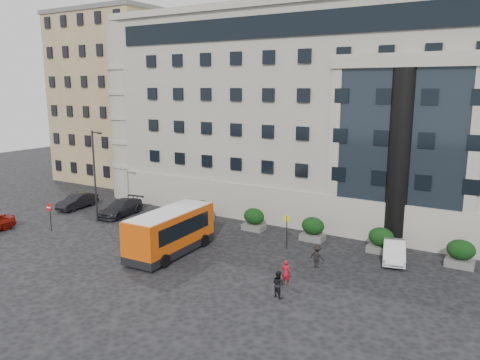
# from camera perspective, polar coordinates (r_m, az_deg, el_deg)

# --- Properties ---
(ground) EXTENTS (120.00, 120.00, 0.00)m
(ground) POSITION_cam_1_polar(r_m,az_deg,el_deg) (33.48, -6.76, -9.18)
(ground) COLOR black
(ground) RESTS_ON ground
(civic_building) EXTENTS (44.00, 24.00, 18.00)m
(civic_building) POSITION_cam_1_polar(r_m,az_deg,el_deg) (48.63, 15.12, 7.80)
(civic_building) COLOR gray
(civic_building) RESTS_ON ground
(entrance_column) EXTENTS (1.80, 1.80, 13.00)m
(entrance_column) POSITION_cam_1_polar(r_m,az_deg,el_deg) (36.13, 18.91, 2.47)
(entrance_column) COLOR black
(entrance_column) RESTS_ON ground
(apartment_near) EXTENTS (14.00, 14.00, 20.00)m
(apartment_near) POSITION_cam_1_polar(r_m,az_deg,el_deg) (62.28, -13.35, 9.52)
(apartment_near) COLOR #8E7552
(apartment_near) RESTS_ON ground
(apartment_far) EXTENTS (13.00, 13.00, 22.00)m
(apartment_far) POSITION_cam_1_polar(r_m,az_deg,el_deg) (77.96, -5.62, 10.82)
(apartment_far) COLOR olive
(apartment_far) RESTS_ON ground
(hedge_a) EXTENTS (1.80, 1.26, 1.84)m
(hedge_a) POSITION_cam_1_polar(r_m,az_deg,el_deg) (41.44, -4.59, -3.74)
(hedge_a) COLOR #565754
(hedge_a) RESTS_ON ground
(hedge_b) EXTENTS (1.80, 1.26, 1.84)m
(hedge_b) POSITION_cam_1_polar(r_m,az_deg,el_deg) (38.74, 1.71, -4.78)
(hedge_b) COLOR #565754
(hedge_b) RESTS_ON ground
(hedge_c) EXTENTS (1.80, 1.26, 1.84)m
(hedge_c) POSITION_cam_1_polar(r_m,az_deg,el_deg) (36.60, 8.86, -5.90)
(hedge_c) COLOR #565754
(hedge_c) RESTS_ON ground
(hedge_d) EXTENTS (1.80, 1.26, 1.84)m
(hedge_d) POSITION_cam_1_polar(r_m,az_deg,el_deg) (35.10, 16.80, -7.02)
(hedge_d) COLOR #565754
(hedge_d) RESTS_ON ground
(hedge_e) EXTENTS (1.80, 1.26, 1.84)m
(hedge_e) POSITION_cam_1_polar(r_m,az_deg,el_deg) (34.33, 25.31, -8.07)
(hedge_e) COLOR #565754
(hedge_e) RESTS_ON ground
(street_lamp) EXTENTS (1.16, 0.18, 8.00)m
(street_lamp) POSITION_cam_1_polar(r_m,az_deg,el_deg) (42.42, -17.26, 0.90)
(street_lamp) COLOR #262628
(street_lamp) RESTS_ON ground
(bus_stop_sign) EXTENTS (0.50, 0.08, 2.52)m
(bus_stop_sign) POSITION_cam_1_polar(r_m,az_deg,el_deg) (34.25, 5.72, -5.63)
(bus_stop_sign) COLOR #262628
(bus_stop_sign) RESTS_ON ground
(no_entry_sign) EXTENTS (0.64, 0.16, 2.32)m
(no_entry_sign) POSITION_cam_1_polar(r_m,az_deg,el_deg) (41.31, -22.19, -3.58)
(no_entry_sign) COLOR #262628
(no_entry_sign) RESTS_ON ground
(minibus) EXTENTS (3.00, 7.52, 3.11)m
(minibus) POSITION_cam_1_polar(r_m,az_deg,el_deg) (33.58, -8.48, -6.08)
(minibus) COLOR #CD4809
(minibus) RESTS_ON ground
(red_truck) EXTENTS (3.41, 5.78, 2.92)m
(red_truck) POSITION_cam_1_polar(r_m,az_deg,el_deg) (56.40, -10.61, 0.76)
(red_truck) COLOR maroon
(red_truck) RESTS_ON ground
(parked_car_b) EXTENTS (1.92, 4.48, 1.44)m
(parked_car_b) POSITION_cam_1_polar(r_m,az_deg,el_deg) (48.24, -19.22, -2.43)
(parked_car_b) COLOR black
(parked_car_b) RESTS_ON ground
(parked_car_c) EXTENTS (2.60, 5.15, 1.43)m
(parked_car_c) POSITION_cam_1_polar(r_m,az_deg,el_deg) (44.46, -14.32, -3.29)
(parked_car_c) COLOR black
(parked_car_c) RESTS_ON ground
(parked_car_d) EXTENTS (2.25, 4.56, 1.24)m
(parked_car_d) POSITION_cam_1_polar(r_m,az_deg,el_deg) (55.67, -10.60, -0.30)
(parked_car_d) COLOR black
(parked_car_d) RESTS_ON ground
(white_taxi) EXTENTS (2.35, 4.33, 1.35)m
(white_taxi) POSITION_cam_1_polar(r_m,az_deg,el_deg) (33.91, 18.28, -8.21)
(white_taxi) COLOR silver
(white_taxi) RESTS_ON ground
(pedestrian_a) EXTENTS (0.59, 0.41, 1.54)m
(pedestrian_a) POSITION_cam_1_polar(r_m,az_deg,el_deg) (28.64, 5.61, -11.15)
(pedestrian_a) COLOR #A1101C
(pedestrian_a) RESTS_ON ground
(pedestrian_b) EXTENTS (0.90, 0.80, 1.55)m
(pedestrian_b) POSITION_cam_1_polar(r_m,az_deg,el_deg) (27.07, 4.67, -12.51)
(pedestrian_b) COLOR black
(pedestrian_b) RESTS_ON ground
(pedestrian_c) EXTENTS (1.01, 0.61, 1.53)m
(pedestrian_c) POSITION_cam_1_polar(r_m,az_deg,el_deg) (31.43, 9.36, -9.17)
(pedestrian_c) COLOR black
(pedestrian_c) RESTS_ON ground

